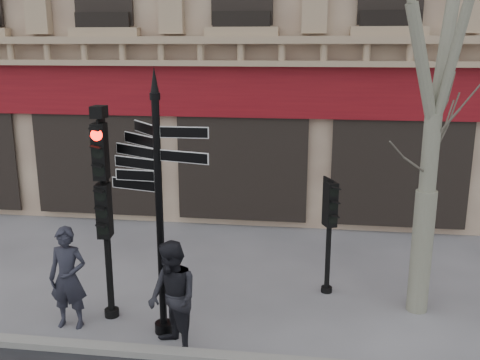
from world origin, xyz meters
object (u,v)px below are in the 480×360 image
object	(u,v)px
traffic_signal_secondary	(330,216)
pedestrian_b	(173,298)
fingerpost	(157,161)
pedestrian_a	(68,278)
traffic_signal_main	(104,188)

from	to	relation	value
traffic_signal_secondary	pedestrian_b	distance (m)	3.52
traffic_signal_secondary	fingerpost	bearing A→B (deg)	-169.64
traffic_signal_secondary	pedestrian_a	xyz separation A→B (m)	(-4.42, -1.92, -0.67)
traffic_signal_secondary	pedestrian_b	bearing A→B (deg)	-159.27
traffic_signal_main	traffic_signal_secondary	distance (m)	4.21
traffic_signal_main	pedestrian_b	world-z (taller)	traffic_signal_main
traffic_signal_secondary	pedestrian_b	world-z (taller)	traffic_signal_secondary
traffic_signal_main	pedestrian_a	bearing A→B (deg)	-150.08
fingerpost	traffic_signal_main	xyz separation A→B (m)	(-1.08, 0.40, -0.59)
traffic_signal_secondary	traffic_signal_main	bearing A→B (deg)	177.15
pedestrian_a	pedestrian_b	bearing A→B (deg)	-16.69
pedestrian_a	fingerpost	bearing A→B (deg)	-1.30
fingerpost	pedestrian_b	xyz separation A→B (m)	(0.32, -0.54, -2.06)
fingerpost	traffic_signal_secondary	world-z (taller)	fingerpost
traffic_signal_main	pedestrian_b	bearing A→B (deg)	-40.37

